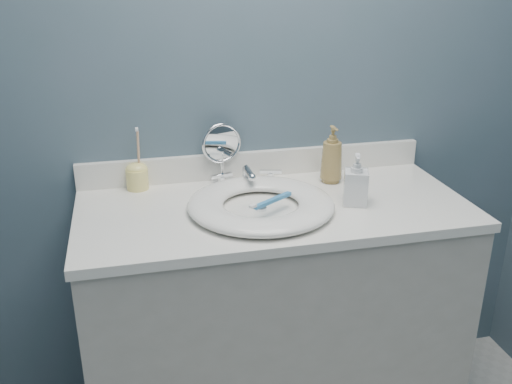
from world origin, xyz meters
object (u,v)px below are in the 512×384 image
object	(u,v)px
soap_bottle_clear	(356,179)
toothbrush_holder	(137,175)
soap_bottle_amber	(332,155)
makeup_mirror	(222,150)

from	to	relation	value
soap_bottle_clear	toothbrush_holder	bearing A→B (deg)	177.63
toothbrush_holder	soap_bottle_amber	bearing A→B (deg)	-7.28
soap_bottle_amber	toothbrush_holder	xyz separation A→B (m)	(-0.65, 0.08, -0.05)
soap_bottle_amber	soap_bottle_clear	size ratio (longest dim) A/B	1.21
soap_bottle_amber	toothbrush_holder	distance (m)	0.66
soap_bottle_clear	soap_bottle_amber	bearing A→B (deg)	112.90
soap_bottle_clear	toothbrush_holder	distance (m)	0.72
soap_bottle_amber	soap_bottle_clear	bearing A→B (deg)	-88.21
makeup_mirror	toothbrush_holder	bearing A→B (deg)	171.34
makeup_mirror	soap_bottle_amber	size ratio (longest dim) A/B	1.06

